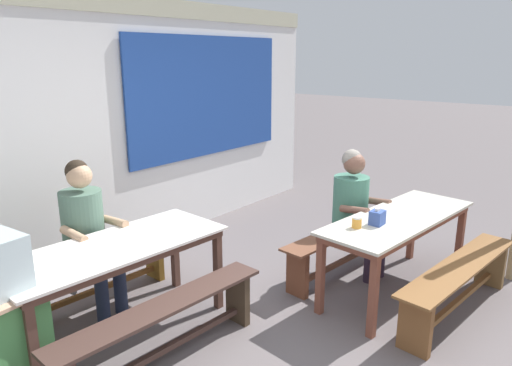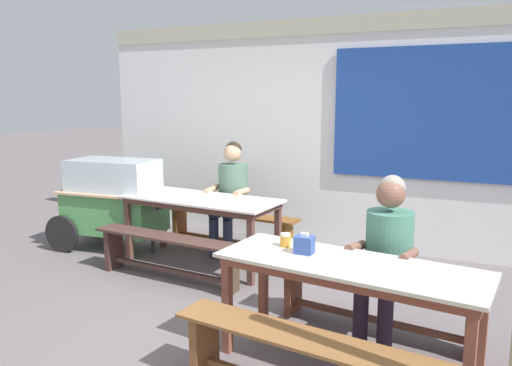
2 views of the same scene
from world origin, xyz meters
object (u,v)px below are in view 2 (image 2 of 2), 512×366
at_px(bench_far_front, 168,251).
at_px(person_right_near_table, 387,247).
at_px(bench_near_back, 375,297).
at_px(person_center_facing, 231,190).
at_px(dining_table_far, 201,204).
at_px(bench_near_front, 310,364).
at_px(condiment_jar, 285,240).
at_px(dining_table_near, 349,274).
at_px(food_cart, 113,198).
at_px(bench_far_back, 230,224).
at_px(tissue_box, 304,244).

distance_m(bench_far_front, person_right_near_table, 2.27).
height_order(bench_near_back, person_center_facing, person_center_facing).
height_order(dining_table_far, bench_near_front, dining_table_far).
bearing_deg(person_center_facing, condiment_jar, -52.36).
height_order(bench_near_front, person_right_near_table, person_right_near_table).
distance_m(bench_near_back, person_center_facing, 2.46).
distance_m(dining_table_near, food_cart, 3.59).
bearing_deg(person_center_facing, bench_near_back, -35.01).
relative_size(dining_table_near, person_right_near_table, 1.46).
bearing_deg(food_cart, person_right_near_table, -16.01).
relative_size(dining_table_far, person_right_near_table, 1.41).
relative_size(bench_far_back, bench_near_front, 0.99).
bearing_deg(food_cart, tissue_box, -26.03).
bearing_deg(bench_near_front, dining_table_far, 133.73).
relative_size(dining_table_near, tissue_box, 12.43).
relative_size(bench_far_front, food_cart, 1.11).
distance_m(dining_table_near, bench_far_front, 2.25).
bearing_deg(tissue_box, food_cart, 153.97).
height_order(dining_table_near, bench_far_front, dining_table_near).
bearing_deg(condiment_jar, dining_table_near, -17.39).
bearing_deg(bench_near_front, bench_far_back, 125.98).
bearing_deg(condiment_jar, bench_far_front, 155.55).
distance_m(dining_table_far, condiment_jar, 1.97).
bearing_deg(bench_near_back, bench_near_front, -96.54).
distance_m(dining_table_near, tissue_box, 0.37).
xyz_separation_m(bench_near_back, food_cart, (-3.33, 0.91, 0.33)).
xyz_separation_m(dining_table_near, bench_far_back, (-1.96, 2.03, -0.35)).
relative_size(person_center_facing, tissue_box, 8.90).
bearing_deg(condiment_jar, dining_table_far, 139.28).
xyz_separation_m(dining_table_near, food_cart, (-3.26, 1.49, -0.04)).
xyz_separation_m(bench_far_front, tissue_box, (1.71, -0.79, 0.50)).
relative_size(person_right_near_table, condiment_jar, 12.97).
bearing_deg(dining_table_near, bench_far_front, 157.27).
relative_size(dining_table_near, bench_far_back, 1.04).
relative_size(bench_far_front, person_center_facing, 1.31).
relative_size(dining_table_near, person_center_facing, 1.40).
height_order(dining_table_near, tissue_box, tissue_box).
height_order(bench_near_front, condiment_jar, condiment_jar).
bearing_deg(condiment_jar, bench_near_front, -58.88).
height_order(bench_far_back, bench_near_front, same).
xyz_separation_m(person_right_near_table, tissue_box, (-0.49, -0.45, 0.08)).
relative_size(dining_table_far, food_cart, 1.14).
distance_m(bench_near_front, food_cart, 3.83).
distance_m(bench_near_front, tissue_box, 0.87).
relative_size(dining_table_near, bench_near_back, 1.10).
height_order(bench_near_back, food_cart, food_cart).
xyz_separation_m(bench_near_back, person_right_near_table, (0.09, -0.07, 0.43)).
relative_size(dining_table_far, tissue_box, 12.07).
height_order(person_center_facing, tissue_box, person_center_facing).
bearing_deg(dining_table_near, dining_table_far, 144.26).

